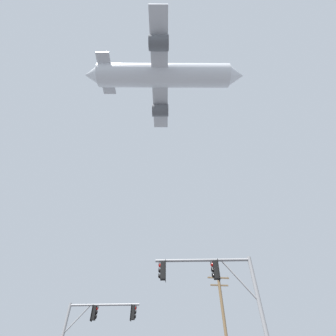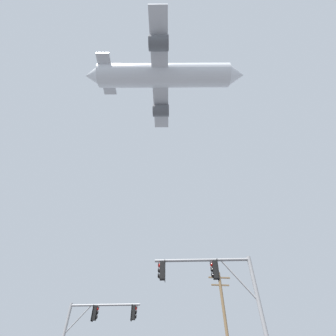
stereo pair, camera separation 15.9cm
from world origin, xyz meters
The scene contains 4 objects.
signal_pole_near centered at (3.16, 8.99, 4.61)m, with size 5.16×0.99×6.17m.
signal_pole_far centered at (-4.12, 16.98, 4.15)m, with size 5.29×1.10×5.51m.
utility_pole centered at (6.97, 20.91, 4.98)m, with size 2.20×0.28×9.37m.
airplane centered at (0.69, 18.21, 44.67)m, with size 30.73×23.74×8.37m.
Camera 2 is at (-0.78, -3.54, 1.15)m, focal length 25.24 mm.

